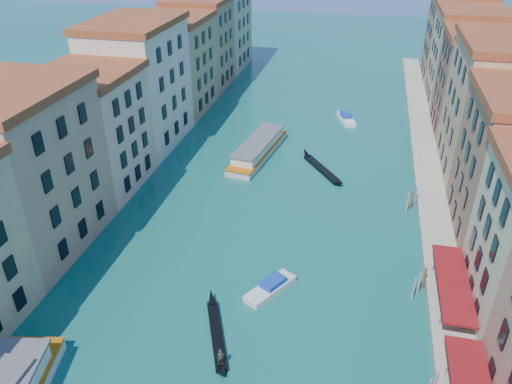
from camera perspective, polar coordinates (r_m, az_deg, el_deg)
left_bank_palazzos at (r=82.70m, az=-14.98°, el=10.00°), size 12.80×128.40×21.00m
right_bank_palazzos at (r=76.46m, az=26.26°, el=6.27°), size 12.80×128.40×21.00m
quay at (r=78.68m, az=19.16°, el=0.89°), size 4.00×140.00×1.00m
mooring_poles_right at (r=48.85m, az=18.82°, el=-18.35°), size 1.44×54.24×3.20m
vaporetto_far at (r=83.76m, az=0.27°, el=5.01°), size 6.82×18.80×2.73m
gondola_fore at (r=50.55m, az=-4.53°, el=-15.81°), size 5.39×11.22×2.36m
gondola_far at (r=79.86m, az=7.47°, el=2.76°), size 8.52×11.45×1.89m
motorboat_mid at (r=55.18m, az=1.70°, el=-10.81°), size 5.08×6.62×1.34m
motorboat_far at (r=99.74m, az=10.26°, el=8.31°), size 4.22×7.15×1.41m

